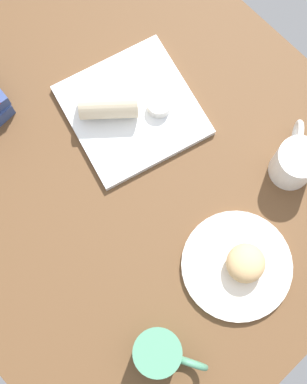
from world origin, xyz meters
The scene contains 8 objects.
dining_table centered at (0.00, 0.00, 2.00)cm, with size 110.00×90.00×4.00cm, color brown.
round_plate centered at (34.21, 1.64, 4.70)cm, with size 21.63×21.63×1.40cm, color silver.
scone_pastry centered at (35.00, 2.58, 8.05)cm, with size 7.60×7.40×5.30cm, color tan.
square_plate centered at (-3.70, 8.79, 4.80)cm, with size 25.56×25.56×1.60cm, color white.
sauce_cup centered at (0.20, 13.02, 6.93)cm, with size 4.87×4.87×2.49cm.
breakfast_wrap centered at (-6.82, 5.41, 8.95)cm, with size 6.69×6.69×11.78cm, color beige.
coffee_mug centered at (35.63, -20.36, 9.09)cm, with size 12.90×9.48×9.98cm.
second_mug centered at (27.61, 23.84, 8.70)cm, with size 10.44×11.89×9.18cm.
Camera 1 is at (32.06, -18.52, 108.24)cm, focal length 49.68 mm.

